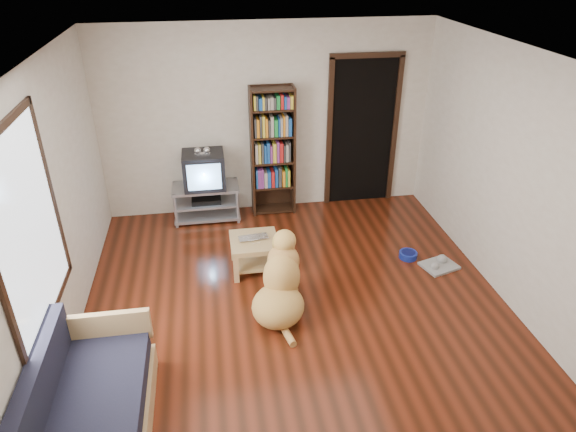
{
  "coord_description": "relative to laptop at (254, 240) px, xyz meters",
  "views": [
    {
      "loc": [
        -0.8,
        -4.21,
        3.48
      ],
      "look_at": [
        -0.04,
        0.49,
        0.9
      ],
      "focal_mm": 32.0,
      "sensor_mm": 36.0,
      "label": 1
    }
  ],
  "objects": [
    {
      "name": "ground",
      "position": [
        0.37,
        -0.86,
        -0.41
      ],
      "size": [
        5.0,
        5.0,
        0.0
      ],
      "primitive_type": "plane",
      "color": "#581F0F",
      "rests_on": "ground"
    },
    {
      "name": "ceiling",
      "position": [
        0.37,
        -0.86,
        2.19
      ],
      "size": [
        5.0,
        5.0,
        0.0
      ],
      "primitive_type": "plane",
      "rotation": [
        3.14,
        0.0,
        0.0
      ],
      "color": "white",
      "rests_on": "ground"
    },
    {
      "name": "wall_back",
      "position": [
        0.37,
        1.64,
        0.89
      ],
      "size": [
        4.5,
        0.0,
        4.5
      ],
      "primitive_type": "plane",
      "rotation": [
        1.57,
        0.0,
        0.0
      ],
      "color": "beige",
      "rests_on": "ground"
    },
    {
      "name": "wall_front",
      "position": [
        0.37,
        -3.36,
        0.89
      ],
      "size": [
        4.5,
        0.0,
        4.5
      ],
      "primitive_type": "plane",
      "rotation": [
        -1.57,
        0.0,
        0.0
      ],
      "color": "beige",
      "rests_on": "ground"
    },
    {
      "name": "wall_left",
      "position": [
        -1.88,
        -0.86,
        0.89
      ],
      "size": [
        0.0,
        5.0,
        5.0
      ],
      "primitive_type": "plane",
      "rotation": [
        1.57,
        0.0,
        1.57
      ],
      "color": "beige",
      "rests_on": "ground"
    },
    {
      "name": "wall_right",
      "position": [
        2.62,
        -0.86,
        0.89
      ],
      "size": [
        0.0,
        5.0,
        5.0
      ],
      "primitive_type": "plane",
      "rotation": [
        1.57,
        0.0,
        -1.57
      ],
      "color": "beige",
      "rests_on": "ground"
    },
    {
      "name": "laptop",
      "position": [
        0.0,
        0.0,
        0.0
      ],
      "size": [
        0.37,
        0.26,
        0.03
      ],
      "primitive_type": "imported",
      "rotation": [
        0.0,
        0.0,
        0.11
      ],
      "color": "silver",
      "rests_on": "coffee_table"
    },
    {
      "name": "dog_bowl",
      "position": [
        1.89,
        -0.05,
        -0.37
      ],
      "size": [
        0.22,
        0.22,
        0.08
      ],
      "primitive_type": "cylinder",
      "color": "#152897",
      "rests_on": "ground"
    },
    {
      "name": "grey_rag",
      "position": [
        2.19,
        -0.3,
        -0.4
      ],
      "size": [
        0.48,
        0.42,
        0.03
      ],
      "primitive_type": "cube",
      "rotation": [
        0.0,
        0.0,
        0.3
      ],
      "color": "#9E9E9E",
      "rests_on": "ground"
    },
    {
      "name": "window",
      "position": [
        -1.86,
        -1.36,
        1.09
      ],
      "size": [
        0.03,
        1.46,
        1.7
      ],
      "color": "white",
      "rests_on": "wall_left"
    },
    {
      "name": "doorway",
      "position": [
        1.72,
        1.62,
        0.71
      ],
      "size": [
        1.03,
        0.05,
        2.19
      ],
      "color": "black",
      "rests_on": "wall_back"
    },
    {
      "name": "tv_stand",
      "position": [
        -0.53,
        1.39,
        -0.14
      ],
      "size": [
        0.9,
        0.45,
        0.5
      ],
      "color": "#99999E",
      "rests_on": "ground"
    },
    {
      "name": "crt_tv",
      "position": [
        -0.53,
        1.41,
        0.33
      ],
      "size": [
        0.55,
        0.52,
        0.58
      ],
      "color": "black",
      "rests_on": "tv_stand"
    },
    {
      "name": "bookshelf",
      "position": [
        0.42,
        1.48,
        0.59
      ],
      "size": [
        0.6,
        0.3,
        1.8
      ],
      "color": "black",
      "rests_on": "ground"
    },
    {
      "name": "sofa",
      "position": [
        -1.5,
        -2.24,
        -0.15
      ],
      "size": [
        0.8,
        1.8,
        0.8
      ],
      "color": "tan",
      "rests_on": "ground"
    },
    {
      "name": "coffee_table",
      "position": [
        -0.0,
        0.03,
        -0.13
      ],
      "size": [
        0.55,
        0.55,
        0.4
      ],
      "color": "tan",
      "rests_on": "ground"
    },
    {
      "name": "dog",
      "position": [
        0.19,
        -0.79,
        -0.1
      ],
      "size": [
        0.7,
        1.06,
        0.87
      ],
      "color": "tan",
      "rests_on": "ground"
    }
  ]
}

